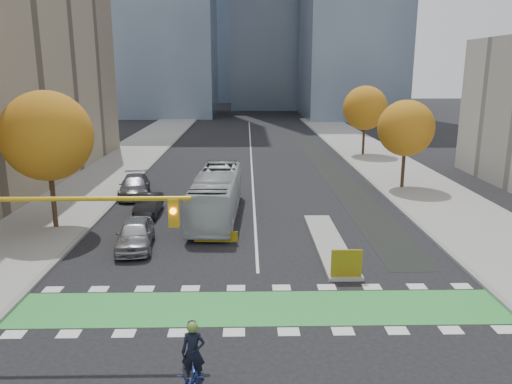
{
  "coord_description": "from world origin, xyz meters",
  "views": [
    {
      "loc": [
        -0.52,
        -16.87,
        9.34
      ],
      "look_at": [
        -0.02,
        8.89,
        3.0
      ],
      "focal_mm": 35.0,
      "sensor_mm": 36.0,
      "label": 1
    }
  ],
  "objects_px": {
    "tree_west": "(47,136)",
    "parked_car_c": "(135,186)",
    "tree_east_near": "(406,128)",
    "tree_east_far": "(365,108)",
    "parked_car_a": "(135,234)",
    "hazard_board": "(347,263)",
    "traffic_signal_west": "(30,229)",
    "parked_car_b": "(149,204)",
    "bus": "(217,195)",
    "cyclist": "(194,373)"
  },
  "relations": [
    {
      "from": "tree_west",
      "to": "parked_car_c",
      "type": "height_order",
      "value": "tree_west"
    },
    {
      "from": "tree_west",
      "to": "tree_east_near",
      "type": "xyz_separation_m",
      "value": [
        24.0,
        10.0,
        -0.75
      ]
    },
    {
      "from": "tree_east_far",
      "to": "parked_car_a",
      "type": "relative_size",
      "value": 1.66
    },
    {
      "from": "hazard_board",
      "to": "parked_car_c",
      "type": "distance_m",
      "value": 20.48
    },
    {
      "from": "tree_east_near",
      "to": "traffic_signal_west",
      "type": "relative_size",
      "value": 0.83
    },
    {
      "from": "parked_car_a",
      "to": "tree_west",
      "type": "bearing_deg",
      "value": 142.37
    },
    {
      "from": "parked_car_b",
      "to": "traffic_signal_west",
      "type": "bearing_deg",
      "value": -94.73
    },
    {
      "from": "bus",
      "to": "traffic_signal_west",
      "type": "bearing_deg",
      "value": -107.7
    },
    {
      "from": "tree_east_far",
      "to": "parked_car_c",
      "type": "bearing_deg",
      "value": -140.11
    },
    {
      "from": "traffic_signal_west",
      "to": "parked_car_a",
      "type": "xyz_separation_m",
      "value": [
        1.43,
        9.14,
        -3.25
      ]
    },
    {
      "from": "bus",
      "to": "parked_car_b",
      "type": "distance_m",
      "value": 4.69
    },
    {
      "from": "tree_east_near",
      "to": "tree_east_far",
      "type": "bearing_deg",
      "value": 88.21
    },
    {
      "from": "parked_car_a",
      "to": "parked_car_c",
      "type": "height_order",
      "value": "parked_car_a"
    },
    {
      "from": "cyclist",
      "to": "parked_car_b",
      "type": "distance_m",
      "value": 19.77
    },
    {
      "from": "traffic_signal_west",
      "to": "parked_car_c",
      "type": "distance_m",
      "value": 20.83
    },
    {
      "from": "bus",
      "to": "parked_car_b",
      "type": "height_order",
      "value": "bus"
    },
    {
      "from": "traffic_signal_west",
      "to": "cyclist",
      "type": "distance_m",
      "value": 7.6
    },
    {
      "from": "traffic_signal_west",
      "to": "parked_car_c",
      "type": "height_order",
      "value": "traffic_signal_west"
    },
    {
      "from": "parked_car_c",
      "to": "cyclist",
      "type": "bearing_deg",
      "value": -81.83
    },
    {
      "from": "tree_west",
      "to": "bus",
      "type": "bearing_deg",
      "value": 13.21
    },
    {
      "from": "bus",
      "to": "hazard_board",
      "type": "bearing_deg",
      "value": -54.61
    },
    {
      "from": "cyclist",
      "to": "parked_car_b",
      "type": "relative_size",
      "value": 0.6
    },
    {
      "from": "parked_car_b",
      "to": "tree_east_near",
      "type": "bearing_deg",
      "value": 18.82
    },
    {
      "from": "cyclist",
      "to": "bus",
      "type": "xyz_separation_m",
      "value": [
        -0.39,
        18.36,
        0.69
      ]
    },
    {
      "from": "tree_east_near",
      "to": "cyclist",
      "type": "xyz_separation_m",
      "value": [
        -14.06,
        -26.11,
        -4.05
      ]
    },
    {
      "from": "parked_car_c",
      "to": "bus",
      "type": "bearing_deg",
      "value": -49.33
    },
    {
      "from": "bus",
      "to": "tree_east_near",
      "type": "bearing_deg",
      "value": 30.9
    },
    {
      "from": "tree_east_near",
      "to": "tree_east_far",
      "type": "relative_size",
      "value": 0.92
    },
    {
      "from": "tree_east_near",
      "to": "cyclist",
      "type": "height_order",
      "value": "tree_east_near"
    },
    {
      "from": "tree_east_near",
      "to": "traffic_signal_west",
      "type": "bearing_deg",
      "value": -131.52
    },
    {
      "from": "parked_car_a",
      "to": "parked_car_b",
      "type": "height_order",
      "value": "parked_car_a"
    },
    {
      "from": "traffic_signal_west",
      "to": "parked_car_c",
      "type": "relative_size",
      "value": 1.61
    },
    {
      "from": "tree_east_far",
      "to": "cyclist",
      "type": "distance_m",
      "value": 44.78
    },
    {
      "from": "tree_east_near",
      "to": "bus",
      "type": "relative_size",
      "value": 0.66
    },
    {
      "from": "parked_car_a",
      "to": "hazard_board",
      "type": "bearing_deg",
      "value": -29.02
    },
    {
      "from": "bus",
      "to": "parked_car_c",
      "type": "distance_m",
      "value": 8.77
    },
    {
      "from": "tree_east_far",
      "to": "parked_car_b",
      "type": "relative_size",
      "value": 1.87
    },
    {
      "from": "tree_east_near",
      "to": "bus",
      "type": "bearing_deg",
      "value": -151.77
    },
    {
      "from": "traffic_signal_west",
      "to": "bus",
      "type": "distance_m",
      "value": 15.94
    },
    {
      "from": "tree_west",
      "to": "parked_car_c",
      "type": "bearing_deg",
      "value": 69.51
    },
    {
      "from": "parked_car_a",
      "to": "parked_car_c",
      "type": "distance_m",
      "value": 11.67
    },
    {
      "from": "parked_car_c",
      "to": "traffic_signal_west",
      "type": "bearing_deg",
      "value": -94.88
    },
    {
      "from": "hazard_board",
      "to": "tree_east_far",
      "type": "bearing_deg",
      "value": 75.88
    },
    {
      "from": "hazard_board",
      "to": "bus",
      "type": "height_order",
      "value": "bus"
    },
    {
      "from": "tree_east_far",
      "to": "tree_west",
      "type": "bearing_deg",
      "value": -133.3
    },
    {
      "from": "parked_car_a",
      "to": "bus",
      "type": "bearing_deg",
      "value": 48.05
    },
    {
      "from": "tree_west",
      "to": "parked_car_c",
      "type": "relative_size",
      "value": 1.55
    },
    {
      "from": "tree_west",
      "to": "bus",
      "type": "distance_m",
      "value": 10.64
    },
    {
      "from": "tree_east_near",
      "to": "bus",
      "type": "xyz_separation_m",
      "value": [
        -14.45,
        -7.76,
        -3.36
      ]
    },
    {
      "from": "hazard_board",
      "to": "tree_west",
      "type": "distance_m",
      "value": 18.44
    }
  ]
}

